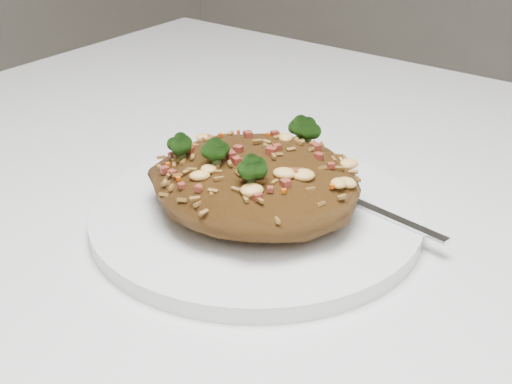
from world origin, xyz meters
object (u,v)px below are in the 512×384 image
dining_table (389,306)px  fried_rice (256,173)px  plate (256,216)px  fork (369,208)px

dining_table → fried_rice: fried_rice is taller
dining_table → plate: bearing=-139.5°
plate → fork: (0.08, 0.05, 0.01)m
dining_table → fried_rice: 0.18m
dining_table → fork: (-0.02, -0.02, 0.11)m
dining_table → fork: size_ratio=7.39×
dining_table → fork: bearing=-123.3°
plate → fork: size_ratio=1.66×
plate → fried_rice: fried_rice is taller
fried_rice → fork: size_ratio=1.08×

